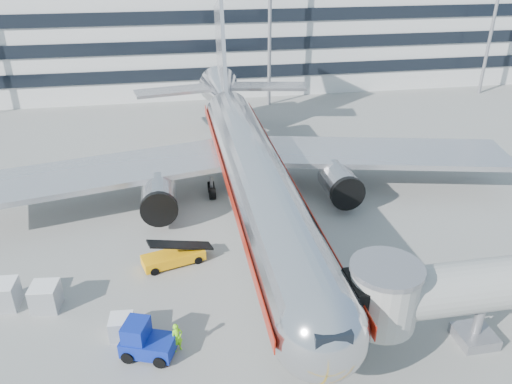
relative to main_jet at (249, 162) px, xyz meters
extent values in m
plane|color=gray|center=(0.00, -11.72, -4.23)|extent=(180.00, 180.00, 0.00)
cube|color=#F1AC0C|center=(0.00, -1.72, -4.23)|extent=(0.25, 70.00, 0.01)
cylinder|color=silver|center=(0.00, -3.72, -0.03)|extent=(5.00, 36.00, 5.00)
sphere|color=silver|center=(0.00, -21.72, -0.03)|extent=(5.00, 5.00, 5.00)
cone|color=silver|center=(0.00, 19.28, 0.57)|extent=(5.00, 10.00, 5.00)
cube|color=black|center=(0.00, -23.22, 1.09)|extent=(1.80, 1.20, 0.90)
cube|color=#B7B7BC|center=(13.00, 1.78, -0.83)|extent=(24.95, 12.07, 0.50)
cube|color=#B7B7BC|center=(-13.00, 1.78, -0.83)|extent=(24.95, 12.07, 0.50)
cylinder|color=#99999E|center=(8.00, -1.72, -2.03)|extent=(3.00, 4.20, 3.00)
cylinder|color=#99999E|center=(-8.00, -1.72, -2.03)|extent=(3.00, 4.20, 3.00)
cylinder|color=black|center=(8.00, -3.72, -2.03)|extent=(3.10, 0.50, 3.10)
cylinder|color=black|center=(-8.00, -3.72, -2.03)|extent=(3.10, 0.50, 3.10)
cube|color=#B7B7BC|center=(0.00, 19.78, 4.97)|extent=(0.45, 9.39, 13.72)
cube|color=#B7B7BC|center=(5.50, 20.28, 1.17)|extent=(10.41, 4.94, 0.35)
cube|color=#B7B7BC|center=(-5.50, 20.28, 1.17)|extent=(10.41, 4.94, 0.35)
cylinder|color=gray|center=(0.00, -19.72, -3.33)|extent=(0.24, 0.24, 1.80)
cylinder|color=black|center=(0.00, -19.72, -3.78)|extent=(0.35, 0.90, 0.90)
cylinder|color=gray|center=(3.20, 2.28, -3.23)|extent=(0.30, 0.30, 2.00)
cylinder|color=gray|center=(-3.20, 2.28, -3.23)|extent=(0.30, 0.30, 2.00)
cube|color=#9E180B|center=(2.52, -3.72, 0.27)|extent=(0.06, 38.00, 0.90)
cube|color=#9E180B|center=(-2.52, -3.72, 0.27)|extent=(0.06, 38.00, 0.90)
cylinder|color=#A8A8A3|center=(10.50, -19.72, -0.03)|extent=(13.00, 3.00, 3.00)
cylinder|color=#A8A8A3|center=(4.20, -19.72, -0.03)|extent=(3.80, 3.80, 3.40)
cylinder|color=gray|center=(4.20, -19.72, 1.87)|extent=(4.00, 4.00, 0.30)
cube|color=black|center=(2.90, -19.72, -0.03)|extent=(1.40, 2.60, 2.60)
cylinder|color=gray|center=(10.50, -19.72, -2.63)|extent=(0.56, 0.56, 3.20)
cube|color=gray|center=(10.50, -19.72, -3.88)|extent=(2.20, 2.20, 0.70)
cylinder|color=black|center=(9.60, -19.72, -3.88)|extent=(0.35, 0.70, 0.70)
cylinder|color=black|center=(11.40, -19.72, -3.88)|extent=(0.35, 0.70, 0.70)
cube|color=silver|center=(0.00, 46.28, 3.27)|extent=(150.00, 24.00, 15.00)
cube|color=black|center=(0.00, 34.18, -0.23)|extent=(150.00, 0.30, 1.80)
cube|color=black|center=(0.00, 34.18, 3.77)|extent=(150.00, 0.30, 1.80)
cube|color=black|center=(0.00, 34.18, 7.77)|extent=(150.00, 0.30, 1.80)
cylinder|color=gray|center=(8.00, 30.28, 8.27)|extent=(0.50, 0.50, 25.00)
cylinder|color=gray|center=(42.00, 30.28, 8.27)|extent=(0.50, 0.50, 25.00)
cube|color=#FFA60A|center=(-7.12, -8.40, -3.66)|extent=(4.84, 2.80, 0.73)
cube|color=black|center=(-7.12, -8.40, -2.73)|extent=(4.93, 2.36, 1.59)
cylinder|color=black|center=(-8.91, -8.14, -3.92)|extent=(0.68, 0.44, 0.62)
cylinder|color=black|center=(-8.53, -9.54, -3.92)|extent=(0.68, 0.44, 0.62)
cylinder|color=black|center=(-5.70, -7.26, -3.92)|extent=(0.68, 0.44, 0.62)
cylinder|color=black|center=(-5.32, -8.67, -3.92)|extent=(0.68, 0.44, 0.62)
cube|color=#0D2292|center=(-8.82, -17.38, -3.54)|extent=(3.42, 2.65, 0.97)
cube|color=#0D2292|center=(-9.42, -17.16, -2.57)|extent=(1.77, 1.96, 1.18)
cube|color=black|center=(-9.42, -17.16, -2.20)|extent=(1.59, 1.72, 0.11)
cylinder|color=black|center=(-9.44, -16.29, -3.86)|extent=(0.82, 0.56, 0.75)
cylinder|color=black|center=(-10.00, -17.80, -3.86)|extent=(0.82, 0.56, 0.75)
cylinder|color=black|center=(-7.63, -16.96, -3.86)|extent=(0.82, 0.56, 0.75)
cylinder|color=black|center=(-8.19, -18.47, -3.86)|extent=(0.82, 0.56, 0.75)
cube|color=silver|center=(-18.19, -11.34, -3.33)|extent=(1.85, 1.85, 1.81)
cube|color=white|center=(-18.19, -11.34, -2.40)|extent=(1.85, 1.85, 0.07)
cube|color=silver|center=(-15.46, -11.99, -3.36)|extent=(1.88, 1.88, 1.75)
cube|color=white|center=(-15.46, -11.99, -2.46)|extent=(1.88, 1.88, 0.07)
cube|color=silver|center=(-10.42, -15.60, -3.52)|extent=(1.49, 1.49, 1.42)
cube|color=white|center=(-10.42, -15.60, -2.79)|extent=(1.49, 1.49, 0.05)
imported|color=#7FEF19|center=(-7.15, -17.33, -3.29)|extent=(0.81, 0.69, 1.89)
camera|label=1|loc=(-6.51, -39.92, 17.45)|focal=35.00mm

